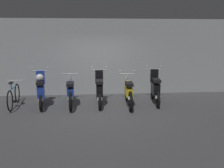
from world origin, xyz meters
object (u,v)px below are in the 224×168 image
bicycle (14,96)px  motorbike_slot_4 (155,88)px  motorbike_slot_2 (99,90)px  motorbike_slot_0 (41,90)px  motorbike_slot_3 (128,91)px  motorbike_slot_1 (71,91)px

bicycle → motorbike_slot_4: bearing=0.8°
motorbike_slot_2 → bicycle: (-2.92, -0.00, -0.17)m
motorbike_slot_0 → motorbike_slot_3: size_ratio=0.85×
motorbike_slot_4 → motorbike_slot_3: bearing=-168.0°
motorbike_slot_0 → motorbike_slot_2: same height
motorbike_slot_4 → bicycle: 4.92m
motorbike_slot_1 → bicycle: motorbike_slot_1 is taller
motorbike_slot_0 → motorbike_slot_2: size_ratio=0.99×
motorbike_slot_2 → motorbike_slot_1: bearing=-179.7°
motorbike_slot_0 → motorbike_slot_1: 1.00m
motorbike_slot_0 → motorbike_slot_3: (3.00, -0.13, -0.08)m
motorbike_slot_3 → bicycle: 3.92m
motorbike_slot_0 → motorbike_slot_2: (2.00, 0.01, -0.04)m
motorbike_slot_0 → motorbike_slot_4: same height
motorbike_slot_1 → bicycle: bearing=179.9°
motorbike_slot_1 → bicycle: size_ratio=1.13×
motorbike_slot_2 → motorbike_slot_3: size_ratio=0.86×
motorbike_slot_1 → motorbike_slot_0: bearing=-179.9°
motorbike_slot_0 → motorbike_slot_3: bearing=-2.6°
motorbike_slot_1 → motorbike_slot_3: 2.00m
motorbike_slot_0 → bicycle: bearing=179.6°
bicycle → motorbike_slot_3: bearing=-2.1°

